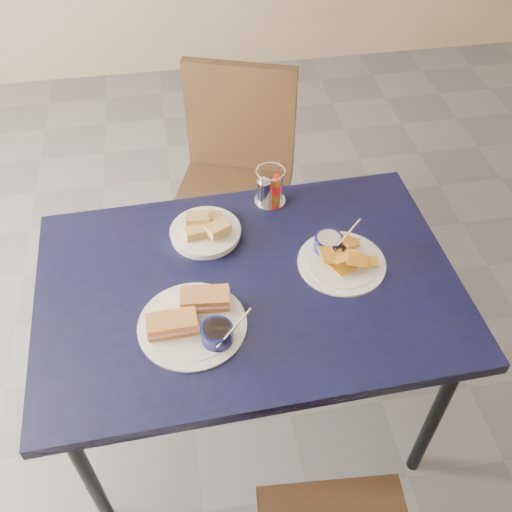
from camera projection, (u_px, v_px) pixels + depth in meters
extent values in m
plane|color=#4F4E53|center=(275.00, 350.00, 2.46)|extent=(6.00, 6.00, 0.00)
cube|color=black|center=(249.00, 287.00, 1.75)|extent=(1.30, 0.89, 0.04)
cylinder|color=black|center=(87.00, 474.00, 1.73)|extent=(0.04, 0.04, 0.71)
cylinder|color=black|center=(434.00, 418.00, 1.86)|extent=(0.04, 0.04, 0.71)
cylinder|color=black|center=(94.00, 301.00, 2.19)|extent=(0.04, 0.04, 0.71)
cylinder|color=black|center=(371.00, 266.00, 2.32)|extent=(0.04, 0.04, 0.71)
cube|color=black|center=(233.00, 196.00, 2.44)|extent=(0.58, 0.57, 0.04)
cylinder|color=black|center=(197.00, 271.00, 2.48)|extent=(0.04, 0.04, 0.45)
cylinder|color=black|center=(282.00, 260.00, 2.52)|extent=(0.04, 0.04, 0.45)
cylinder|color=black|center=(190.00, 216.00, 2.71)|extent=(0.04, 0.04, 0.45)
cylinder|color=black|center=(267.00, 208.00, 2.76)|extent=(0.04, 0.04, 0.45)
cube|color=black|center=(224.00, 118.00, 2.38)|extent=(0.45, 0.20, 0.48)
cylinder|color=white|center=(192.00, 325.00, 1.62)|extent=(0.31, 0.31, 0.01)
cylinder|color=white|center=(192.00, 324.00, 1.62)|extent=(0.26, 0.26, 0.00)
cube|color=#B97A42|center=(172.00, 324.00, 1.59)|extent=(0.14, 0.08, 0.04)
cube|color=pink|center=(172.00, 325.00, 1.59)|extent=(0.15, 0.08, 0.01)
cube|color=#B97A42|center=(205.00, 299.00, 1.65)|extent=(0.15, 0.08, 0.04)
cube|color=pink|center=(205.00, 300.00, 1.65)|extent=(0.15, 0.09, 0.01)
cylinder|color=#090A34|center=(217.00, 334.00, 1.56)|extent=(0.09, 0.09, 0.05)
cylinder|color=black|center=(217.00, 330.00, 1.55)|extent=(0.08, 0.08, 0.01)
cylinder|color=silver|center=(234.00, 328.00, 1.52)|extent=(0.11, 0.07, 0.08)
cylinder|color=white|center=(342.00, 263.00, 1.79)|extent=(0.28, 0.28, 0.01)
cylinder|color=white|center=(342.00, 262.00, 1.78)|extent=(0.23, 0.23, 0.00)
cube|color=gold|center=(348.00, 243.00, 1.83)|extent=(0.08, 0.08, 0.02)
cube|color=gold|center=(346.00, 265.00, 1.76)|extent=(0.07, 0.05, 0.01)
cube|color=gold|center=(338.00, 269.00, 1.74)|extent=(0.07, 0.08, 0.02)
cube|color=gold|center=(334.00, 248.00, 1.80)|extent=(0.07, 0.07, 0.03)
cube|color=gold|center=(367.00, 262.00, 1.75)|extent=(0.07, 0.06, 0.01)
cube|color=gold|center=(336.00, 255.00, 1.77)|extent=(0.05, 0.07, 0.01)
cube|color=gold|center=(349.00, 258.00, 1.75)|extent=(0.08, 0.08, 0.02)
cube|color=gold|center=(348.00, 242.00, 1.79)|extent=(0.06, 0.07, 0.02)
cube|color=gold|center=(356.00, 263.00, 1.72)|extent=(0.07, 0.06, 0.03)
cube|color=gold|center=(342.00, 259.00, 1.73)|extent=(0.07, 0.06, 0.02)
cube|color=gold|center=(327.00, 256.00, 1.73)|extent=(0.05, 0.07, 0.02)
cylinder|color=#090A34|center=(328.00, 243.00, 1.80)|extent=(0.09, 0.09, 0.05)
cylinder|color=#C2B292|center=(329.00, 240.00, 1.79)|extent=(0.08, 0.08, 0.01)
cylinder|color=silver|center=(345.00, 236.00, 1.76)|extent=(0.11, 0.07, 0.08)
cylinder|color=white|center=(206.00, 233.00, 1.87)|extent=(0.23, 0.23, 0.02)
cylinder|color=white|center=(205.00, 231.00, 1.86)|extent=(0.19, 0.19, 0.00)
cube|color=tan|center=(196.00, 232.00, 1.83)|extent=(0.08, 0.06, 0.03)
cube|color=tan|center=(210.00, 218.00, 1.87)|extent=(0.09, 0.07, 0.03)
cube|color=tan|center=(218.00, 229.00, 1.83)|extent=(0.09, 0.08, 0.03)
cube|color=tan|center=(198.00, 219.00, 1.85)|extent=(0.08, 0.06, 0.03)
cylinder|color=silver|center=(270.00, 200.00, 1.99)|extent=(0.11, 0.11, 0.01)
cylinder|color=silver|center=(278.00, 178.00, 1.97)|extent=(0.00, 0.01, 0.13)
cylinder|color=silver|center=(259.00, 180.00, 1.96)|extent=(0.01, 0.01, 0.13)
cylinder|color=silver|center=(262.00, 193.00, 1.92)|extent=(0.01, 0.01, 0.13)
cylinder|color=silver|center=(282.00, 191.00, 1.93)|extent=(0.00, 0.01, 0.13)
torus|color=silver|center=(271.00, 171.00, 1.90)|extent=(0.10, 0.10, 0.00)
cylinder|color=silver|center=(264.00, 191.00, 1.96)|extent=(0.05, 0.05, 0.08)
cone|color=silver|center=(264.00, 179.00, 1.92)|extent=(0.04, 0.04, 0.02)
cylinder|color=brown|center=(276.00, 189.00, 1.97)|extent=(0.03, 0.03, 0.08)
cylinder|color=#AD090A|center=(276.00, 189.00, 1.97)|extent=(0.03, 0.03, 0.03)
cylinder|color=#AD090A|center=(277.00, 177.00, 1.93)|extent=(0.02, 0.02, 0.02)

